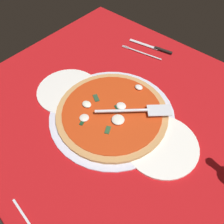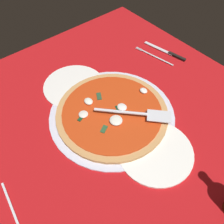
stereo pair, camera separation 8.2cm
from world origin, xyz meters
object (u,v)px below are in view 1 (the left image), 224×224
at_px(pizza, 112,112).
at_px(pizza_server, 136,110).
at_px(place_setting_far, 148,51).
at_px(dinner_plate_right, 161,145).
at_px(dinner_plate_left, 68,91).

bearing_deg(pizza, pizza_server, 33.69).
distance_m(pizza_server, place_setting_far, 0.38).
xyz_separation_m(dinner_plate_right, pizza, (-0.20, -0.01, 0.01)).
bearing_deg(dinner_plate_right, dinner_plate_left, -175.48).
relative_size(dinner_plate_left, pizza_server, 1.13).
distance_m(dinner_plate_left, pizza, 0.20).
bearing_deg(dinner_plate_right, place_setting_far, 130.78).
height_order(pizza_server, place_setting_far, pizza_server).
bearing_deg(dinner_plate_right, pizza, -177.45).
height_order(dinner_plate_right, pizza_server, pizza_server).
relative_size(dinner_plate_left, pizza, 0.60).
bearing_deg(pizza, dinner_plate_left, -173.51).
xyz_separation_m(dinner_plate_right, pizza_server, (-0.13, 0.04, 0.03)).
xyz_separation_m(pizza_server, place_setting_far, (-0.18, 0.33, -0.04)).
bearing_deg(dinner_plate_left, pizza, 6.49).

